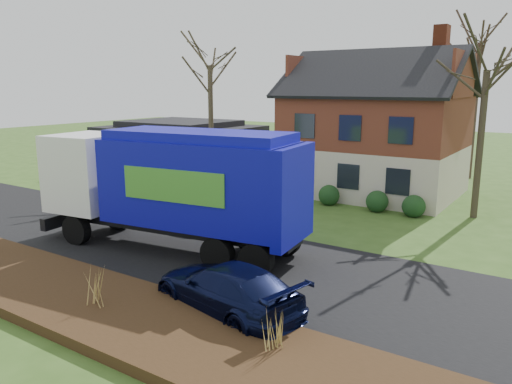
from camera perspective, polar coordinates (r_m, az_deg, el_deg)
The scene contains 13 objects.
ground at distance 19.13m, azimuth -7.69°, elevation -6.64°, with size 120.00×120.00×0.00m, color #34531B.
road at distance 19.12m, azimuth -7.70°, elevation -6.61°, with size 80.00×7.00×0.02m, color black.
mulch_verge at distance 15.76m, azimuth -20.70°, elevation -10.92°, with size 80.00×3.50×0.30m, color #2F200F.
main_house at distance 29.50m, azimuth 12.59°, elevation 7.74°, with size 12.95×8.95×9.26m.
ranch_house at distance 36.08m, azimuth -8.61°, elevation 5.08°, with size 9.80×8.20×3.70m.
garbage_truck at distance 18.66m, azimuth -9.35°, elevation 1.14°, with size 10.85×4.13×4.53m.
silver_sedan at distance 22.09m, azimuth -3.41°, elevation -1.97°, with size 1.59×4.55×1.50m, color #B8BAC1.
navy_wagon at distance 13.84m, azimuth -3.39°, elevation -10.91°, with size 1.95×4.79×1.39m, color black.
tree_front_west at distance 30.89m, azimuth -5.33°, elevation 16.19°, with size 3.41×3.41×10.15m.
tree_front_east at distance 25.09m, azimuth 25.13°, elevation 15.03°, with size 3.49×3.49×9.69m.
tree_back at distance 36.23m, azimuth 24.44°, elevation 17.14°, with size 3.78×3.78×11.95m.
grass_clump_mid at distance 14.22m, azimuth -17.88°, elevation -10.26°, with size 0.38×0.31×1.06m.
grass_clump_east at distance 11.55m, azimuth 1.78°, elevation -15.32°, with size 0.38×0.31×0.95m.
Camera 1 is at (12.03, -13.57, 6.08)m, focal length 35.00 mm.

